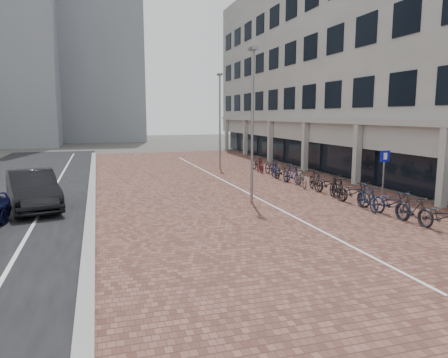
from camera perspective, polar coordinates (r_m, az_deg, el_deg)
ground at (r=11.37m, az=8.98°, el=-10.95°), size 140.00×140.00×0.00m
plaza_brick at (r=22.95m, az=0.43°, el=-0.78°), size 14.50×42.00×0.04m
street_asphalt at (r=22.35m, az=-27.62°, el=-2.06°), size 8.00×50.00×0.03m
curb at (r=21.93m, az=-17.58°, el=-1.48°), size 0.35×42.00×0.14m
lane_line at (r=22.05m, az=-22.51°, el=-1.81°), size 0.12×44.00×0.00m
parking_line at (r=23.01m, az=0.90°, el=-0.69°), size 0.10×30.00×0.00m
office_building at (r=31.47m, az=18.39°, el=16.79°), size 8.40×40.00×15.00m
bg_towers at (r=60.19m, az=-27.15°, el=17.54°), size 33.00×23.00×32.00m
car_dark at (r=18.68m, az=-24.66°, el=-1.35°), size 2.79×5.07×1.58m
parking_sign at (r=19.25m, az=20.99°, el=1.36°), size 0.48×0.09×2.30m
lamp_near at (r=17.89m, az=3.89°, el=6.95°), size 0.12×0.12×6.51m
lamp_far at (r=29.77m, az=-0.57°, el=7.75°), size 0.12×0.12×6.58m
bike_row at (r=21.63m, az=12.19°, el=-0.20°), size 1.28×18.08×1.05m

